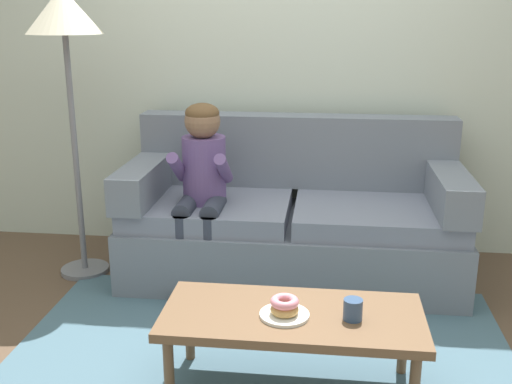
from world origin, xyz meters
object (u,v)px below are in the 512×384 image
at_px(coffee_table, 292,321).
at_px(couch, 293,221).
at_px(person_child, 202,178).
at_px(floor_lamp, 65,30).
at_px(donut, 284,309).
at_px(toy_controller, 382,334).
at_px(mug, 353,309).

bearing_deg(coffee_table, couch, 93.45).
relative_size(person_child, floor_lamp, 0.63).
height_order(person_child, floor_lamp, floor_lamp).
relative_size(person_child, donut, 9.18).
xyz_separation_m(toy_controller, floor_lamp, (-1.83, 0.62, 1.48)).
height_order(donut, mug, mug).
distance_m(couch, coffee_table, 1.28).
bearing_deg(donut, person_child, 117.44).
bearing_deg(donut, mug, 1.68).
distance_m(coffee_table, mug, 0.27).
xyz_separation_m(coffee_table, person_child, (-0.61, 1.07, 0.33)).
bearing_deg(floor_lamp, toy_controller, -18.77).
bearing_deg(person_child, toy_controller, -28.40).
bearing_deg(couch, person_child, -158.36).
relative_size(person_child, toy_controller, 4.87).
xyz_separation_m(coffee_table, floor_lamp, (-1.40, 1.13, 1.16)).
height_order(donut, toy_controller, donut).
height_order(coffee_table, person_child, person_child).
relative_size(person_child, mug, 12.24).
xyz_separation_m(couch, donut, (0.05, -1.32, 0.07)).
bearing_deg(couch, donut, -88.03).
height_order(couch, mug, couch).
height_order(couch, coffee_table, couch).
bearing_deg(mug, toy_controller, 71.40).
distance_m(couch, donut, 1.32).
xyz_separation_m(couch, floor_lamp, (-1.32, -0.15, 1.16)).
distance_m(coffee_table, donut, 0.09).
xyz_separation_m(couch, person_child, (-0.53, -0.21, 0.32)).
relative_size(donut, mug, 1.33).
distance_m(donut, floor_lamp, 2.10).
xyz_separation_m(donut, mug, (0.28, 0.01, 0.01)).
bearing_deg(donut, toy_controller, 49.61).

